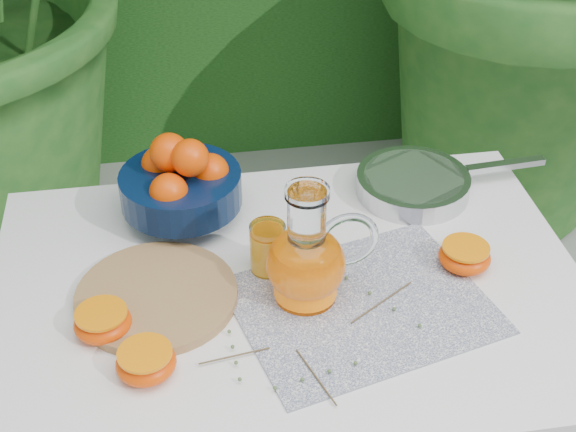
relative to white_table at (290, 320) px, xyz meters
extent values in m
cube|color=white|center=(0.00, 0.00, 0.06)|extent=(1.00, 0.70, 0.04)
cylinder|color=white|center=(-0.45, 0.30, -0.31)|extent=(0.04, 0.04, 0.71)
cylinder|color=white|center=(0.45, 0.30, -0.31)|extent=(0.04, 0.04, 0.71)
cube|color=#0C1A45|center=(0.11, -0.07, 0.08)|extent=(0.46, 0.40, 0.00)
cylinder|color=#8E6440|center=(-0.22, 0.00, 0.09)|extent=(0.34, 0.34, 0.02)
cylinder|color=black|center=(-0.17, 0.22, 0.10)|extent=(0.11, 0.11, 0.04)
cylinder|color=black|center=(-0.17, 0.22, 0.15)|extent=(0.29, 0.29, 0.06)
sphere|color=#E95202|center=(-0.20, 0.26, 0.17)|extent=(0.09, 0.09, 0.07)
sphere|color=#E95202|center=(-0.11, 0.22, 0.17)|extent=(0.09, 0.09, 0.07)
sphere|color=#E95202|center=(-0.19, 0.17, 0.17)|extent=(0.09, 0.09, 0.07)
sphere|color=#E95202|center=(-0.14, 0.27, 0.17)|extent=(0.09, 0.09, 0.07)
sphere|color=#E95202|center=(-0.18, 0.23, 0.22)|extent=(0.09, 0.09, 0.07)
sphere|color=#E95202|center=(-0.15, 0.20, 0.22)|extent=(0.09, 0.09, 0.07)
cylinder|color=white|center=(0.02, -0.03, 0.09)|extent=(0.11, 0.11, 0.01)
ellipsoid|color=white|center=(0.02, -0.03, 0.15)|extent=(0.13, 0.13, 0.12)
cylinder|color=white|center=(0.02, -0.03, 0.25)|extent=(0.06, 0.06, 0.08)
cylinder|color=white|center=(0.02, -0.03, 0.29)|extent=(0.07, 0.07, 0.01)
torus|color=white|center=(0.09, -0.03, 0.19)|extent=(0.10, 0.02, 0.10)
cylinder|color=orange|center=(0.02, -0.03, 0.14)|extent=(0.11, 0.11, 0.09)
cylinder|color=white|center=(-0.03, 0.04, 0.13)|extent=(0.08, 0.08, 0.09)
cylinder|color=orange|center=(-0.03, 0.04, 0.12)|extent=(0.07, 0.07, 0.07)
cylinder|color=orange|center=(-0.03, 0.04, 0.16)|extent=(0.06, 0.06, 0.00)
cylinder|color=#B0B0B5|center=(0.28, 0.23, 0.10)|extent=(0.24, 0.24, 0.04)
cylinder|color=white|center=(0.28, 0.23, 0.12)|extent=(0.21, 0.21, 0.01)
cube|color=#B0B0B5|center=(0.47, 0.25, 0.12)|extent=(0.17, 0.03, 0.01)
ellipsoid|color=#E95202|center=(-0.24, -0.16, 0.10)|extent=(0.12, 0.12, 0.04)
cylinder|color=orange|center=(-0.24, -0.16, 0.12)|extent=(0.11, 0.11, 0.00)
ellipsoid|color=#E95202|center=(-0.31, -0.06, 0.10)|extent=(0.12, 0.12, 0.04)
cylinder|color=orange|center=(-0.31, -0.06, 0.12)|extent=(0.11, 0.11, 0.00)
ellipsoid|color=#E95202|center=(0.30, 0.00, 0.10)|extent=(0.12, 0.12, 0.04)
cylinder|color=orange|center=(0.30, 0.00, 0.12)|extent=(0.11, 0.11, 0.00)
cylinder|color=#503D24|center=(0.00, -0.21, 0.09)|extent=(0.04, 0.12, 0.00)
sphere|color=#456132|center=(-0.06, -0.23, 0.09)|extent=(0.01, 0.01, 0.01)
sphere|color=#456132|center=(-0.02, -0.22, 0.09)|extent=(0.01, 0.01, 0.01)
sphere|color=#456132|center=(0.03, -0.21, 0.09)|extent=(0.01, 0.01, 0.01)
sphere|color=#456132|center=(0.07, -0.20, 0.09)|extent=(0.01, 0.01, 0.01)
cylinder|color=#503D24|center=(0.14, -0.07, 0.09)|extent=(0.12, 0.08, 0.00)
sphere|color=#456132|center=(0.10, -0.01, 0.09)|extent=(0.01, 0.01, 0.01)
sphere|color=#456132|center=(0.13, -0.05, 0.09)|extent=(0.01, 0.01, 0.01)
sphere|color=#456132|center=(0.16, -0.09, 0.09)|extent=(0.01, 0.01, 0.01)
sphere|color=#456132|center=(0.18, -0.14, 0.09)|extent=(0.01, 0.01, 0.01)
cylinder|color=#503D24|center=(-0.11, -0.15, 0.09)|extent=(0.11, 0.02, 0.00)
sphere|color=#456132|center=(-0.11, -0.20, 0.09)|extent=(0.01, 0.01, 0.01)
sphere|color=#456132|center=(-0.11, -0.17, 0.09)|extent=(0.01, 0.01, 0.01)
sphere|color=#456132|center=(-0.11, -0.14, 0.09)|extent=(0.01, 0.01, 0.01)
sphere|color=#456132|center=(-0.11, -0.10, 0.09)|extent=(0.01, 0.01, 0.01)
camera|label=1|loc=(-0.16, -1.00, 0.98)|focal=50.00mm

